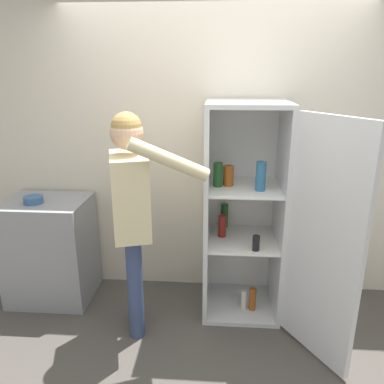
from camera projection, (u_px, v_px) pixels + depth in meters
name	position (u px, v px, depth m)	size (l,w,h in m)	color
ground_plane	(206.00, 353.00, 2.76)	(12.00, 12.00, 0.00)	#4C4742
wall_back	(212.00, 155.00, 3.30)	(7.00, 0.06, 2.55)	beige
refrigerator	(258.00, 216.00, 2.97)	(1.00, 1.16, 1.76)	silver
person	(132.00, 200.00, 2.70)	(0.77, 0.58, 1.72)	#384770
counter	(50.00, 250.00, 3.33)	(0.71, 0.56, 0.93)	gray
bowl	(33.00, 200.00, 3.12)	(0.16, 0.16, 0.06)	#335B8E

